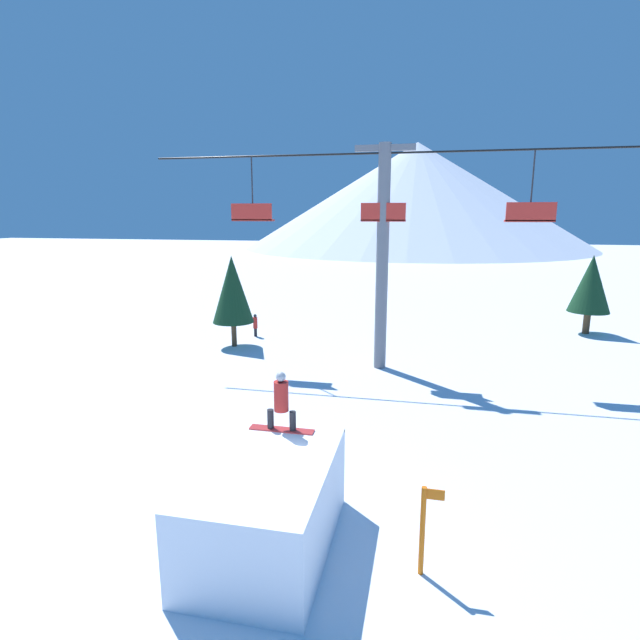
{
  "coord_description": "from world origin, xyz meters",
  "views": [
    {
      "loc": [
        2.85,
        -7.98,
        6.5
      ],
      "look_at": [
        -0.02,
        5.29,
        3.61
      ],
      "focal_mm": 28.0,
      "sensor_mm": 36.0,
      "label": 1
    }
  ],
  "objects_px": {
    "snow_ramp": "(267,506)",
    "snowboarder": "(281,402)",
    "trail_marker": "(423,528)",
    "distant_skier": "(255,324)",
    "pine_tree_near": "(232,289)"
  },
  "relations": [
    {
      "from": "trail_marker",
      "to": "distant_skier",
      "type": "height_order",
      "value": "trail_marker"
    },
    {
      "from": "snow_ramp",
      "to": "snowboarder",
      "type": "xyz_separation_m",
      "value": [
        -0.14,
        1.54,
        1.57
      ]
    },
    {
      "from": "distant_skier",
      "to": "snowboarder",
      "type": "bearing_deg",
      "value": -68.37
    },
    {
      "from": "snowboarder",
      "to": "pine_tree_near",
      "type": "distance_m",
      "value": 14.34
    },
    {
      "from": "pine_tree_near",
      "to": "snowboarder",
      "type": "bearing_deg",
      "value": -63.85
    },
    {
      "from": "pine_tree_near",
      "to": "trail_marker",
      "type": "distance_m",
      "value": 17.43
    },
    {
      "from": "snowboarder",
      "to": "snow_ramp",
      "type": "bearing_deg",
      "value": -84.95
    },
    {
      "from": "pine_tree_near",
      "to": "distant_skier",
      "type": "distance_m",
      "value": 3.09
    },
    {
      "from": "trail_marker",
      "to": "distant_skier",
      "type": "distance_m",
      "value": 18.98
    },
    {
      "from": "pine_tree_near",
      "to": "snow_ramp",
      "type": "bearing_deg",
      "value": -65.87
    },
    {
      "from": "snowboarder",
      "to": "trail_marker",
      "type": "relative_size",
      "value": 0.83
    },
    {
      "from": "pine_tree_near",
      "to": "trail_marker",
      "type": "xyz_separation_m",
      "value": [
        9.46,
        -14.52,
        -1.93
      ]
    },
    {
      "from": "snow_ramp",
      "to": "distant_skier",
      "type": "xyz_separation_m",
      "value": [
        -6.09,
        16.55,
        -0.24
      ]
    },
    {
      "from": "pine_tree_near",
      "to": "trail_marker",
      "type": "height_order",
      "value": "pine_tree_near"
    },
    {
      "from": "snow_ramp",
      "to": "distant_skier",
      "type": "bearing_deg",
      "value": 110.2
    }
  ]
}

